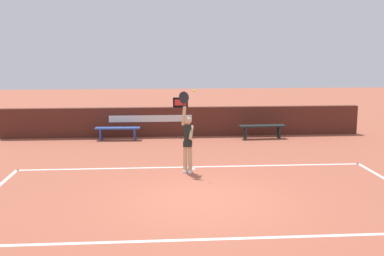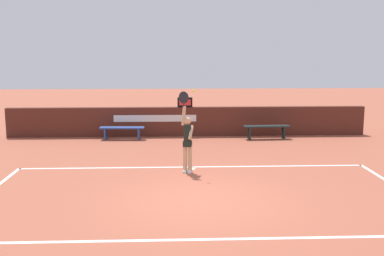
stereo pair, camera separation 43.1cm
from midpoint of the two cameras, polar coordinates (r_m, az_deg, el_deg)
ground_plane at (r=10.96m, az=0.08°, el=-8.68°), size 60.00×60.00×0.00m
court_lines at (r=11.27m, az=-0.05°, el=-8.15°), size 10.26×5.40×0.00m
back_wall at (r=18.55m, az=-1.79°, el=0.80°), size 14.25×0.30×1.16m
speed_display at (r=18.44m, az=-2.10°, el=3.17°), size 0.59×0.13×0.39m
tennis_player at (r=12.99m, az=-1.51°, el=-1.44°), size 0.43×0.45×2.31m
tennis_ball at (r=12.57m, az=-0.73°, el=4.59°), size 0.07×0.07×0.07m
courtside_bench_near at (r=18.00m, az=-9.79°, el=-0.28°), size 1.71×0.42×0.48m
courtside_bench_far at (r=18.20m, az=7.92°, el=-0.03°), size 1.79×0.44×0.52m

